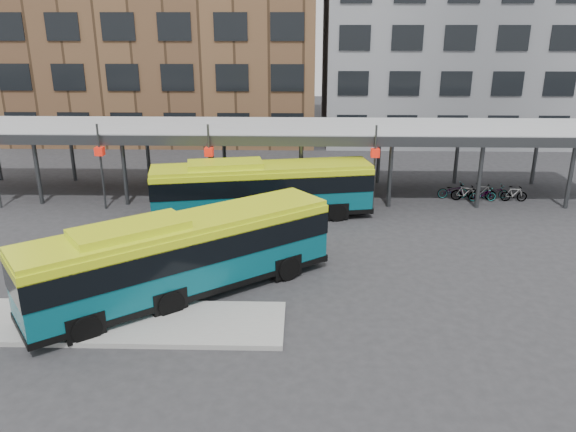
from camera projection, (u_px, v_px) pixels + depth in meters
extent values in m
plane|color=#28282B|center=(249.00, 288.00, 22.30)|extent=(120.00, 120.00, 0.00)
cube|color=gray|center=(84.00, 322.00, 19.58)|extent=(14.00, 3.00, 0.18)
cube|color=#999B9E|center=(268.00, 128.00, 33.25)|extent=(40.00, 6.00, 0.35)
cube|color=#383A3D|center=(264.00, 141.00, 30.47)|extent=(40.00, 0.15, 0.55)
cylinder|color=#383A3D|center=(38.00, 172.00, 31.91)|extent=(0.24, 0.24, 3.80)
cylinder|color=#383A3D|center=(72.00, 152.00, 36.63)|extent=(0.24, 0.24, 3.80)
cylinder|color=#383A3D|center=(125.00, 172.00, 31.79)|extent=(0.24, 0.24, 3.80)
cylinder|color=#383A3D|center=(148.00, 153.00, 36.50)|extent=(0.24, 0.24, 3.80)
cylinder|color=#383A3D|center=(212.00, 173.00, 31.66)|extent=(0.24, 0.24, 3.80)
cylinder|color=#383A3D|center=(224.00, 153.00, 36.38)|extent=(0.24, 0.24, 3.80)
cylinder|color=#383A3D|center=(301.00, 174.00, 31.53)|extent=(0.24, 0.24, 3.80)
cylinder|color=#383A3D|center=(301.00, 154.00, 36.25)|extent=(0.24, 0.24, 3.80)
cylinder|color=#383A3D|center=(390.00, 174.00, 31.41)|extent=(0.24, 0.24, 3.80)
cylinder|color=#383A3D|center=(379.00, 154.00, 36.13)|extent=(0.24, 0.24, 3.80)
cylinder|color=#383A3D|center=(480.00, 175.00, 31.28)|extent=(0.24, 0.24, 3.80)
cylinder|color=#383A3D|center=(457.00, 155.00, 36.00)|extent=(0.24, 0.24, 3.80)
cylinder|color=#383A3D|center=(571.00, 176.00, 31.16)|extent=(0.24, 0.24, 3.80)
cylinder|color=#383A3D|center=(535.00, 155.00, 35.88)|extent=(0.24, 0.24, 3.80)
cylinder|color=#383A3D|center=(101.00, 167.00, 30.89)|extent=(0.12, 0.12, 4.80)
cube|color=red|center=(100.00, 151.00, 30.59)|extent=(0.45, 0.45, 0.45)
cylinder|color=#383A3D|center=(210.00, 168.00, 30.74)|extent=(0.12, 0.12, 4.80)
cube|color=red|center=(209.00, 152.00, 30.44)|extent=(0.45, 0.45, 0.45)
cylinder|color=#383A3D|center=(374.00, 169.00, 30.51)|extent=(0.12, 0.12, 4.80)
cube|color=red|center=(375.00, 153.00, 30.22)|extent=(0.45, 0.45, 0.45)
cube|color=brown|center=(166.00, 9.00, 49.13)|extent=(26.00, 14.00, 22.00)
cube|color=slate|center=(463.00, 21.00, 48.81)|extent=(24.00, 14.00, 20.00)
cube|color=#08505E|center=(184.00, 257.00, 21.21)|extent=(10.99, 9.19, 2.48)
cube|color=black|center=(183.00, 245.00, 21.05)|extent=(11.06, 9.27, 0.94)
cube|color=#C0D215|center=(182.00, 224.00, 20.77)|extent=(10.93, 9.12, 0.20)
cube|color=#C0D215|center=(130.00, 230.00, 19.61)|extent=(4.24, 3.83, 0.35)
cube|color=black|center=(186.00, 284.00, 21.58)|extent=(11.07, 9.28, 0.24)
cylinder|color=black|center=(288.00, 268.00, 22.84)|extent=(0.97, 0.84, 0.99)
cylinder|color=black|center=(256.00, 250.00, 24.69)|extent=(0.97, 0.84, 0.99)
cylinder|color=black|center=(171.00, 304.00, 19.99)|extent=(0.97, 0.84, 0.99)
cylinder|color=black|center=(144.00, 280.00, 21.84)|extent=(0.97, 0.84, 0.99)
cylinder|color=black|center=(86.00, 329.00, 18.34)|extent=(0.97, 0.84, 0.99)
cylinder|color=black|center=(66.00, 301.00, 20.20)|extent=(0.97, 0.84, 0.99)
cube|color=#08505E|center=(262.00, 190.00, 29.72)|extent=(11.72, 4.53, 2.39)
cube|color=black|center=(262.00, 182.00, 29.57)|extent=(11.77, 4.59, 0.91)
cube|color=#C0D215|center=(262.00, 167.00, 29.30)|extent=(11.70, 4.43, 0.19)
cube|color=#C0D215|center=(225.00, 165.00, 28.94)|extent=(4.08, 2.42, 0.33)
cube|color=black|center=(263.00, 210.00, 30.08)|extent=(11.78, 4.59, 0.23)
cylinder|color=black|center=(337.00, 212.00, 29.58)|extent=(0.99, 0.46, 0.96)
cylinder|color=black|center=(327.00, 199.00, 31.75)|extent=(0.99, 0.46, 0.96)
cylinder|color=black|center=(243.00, 217.00, 28.81)|extent=(0.99, 0.46, 0.96)
cylinder|color=black|center=(239.00, 204.00, 30.98)|extent=(0.99, 0.46, 0.96)
cylinder|color=black|center=(187.00, 221.00, 28.36)|extent=(0.99, 0.46, 0.96)
cylinder|color=black|center=(187.00, 206.00, 30.53)|extent=(0.99, 0.46, 0.96)
imported|color=slate|center=(453.00, 191.00, 33.36)|extent=(1.86, 0.75, 0.96)
imported|color=slate|center=(465.00, 193.00, 32.86)|extent=(1.68, 0.81, 0.97)
imported|color=slate|center=(483.00, 194.00, 32.80)|extent=(1.68, 0.73, 0.86)
imported|color=slate|center=(481.00, 192.00, 33.06)|extent=(1.73, 0.90, 1.00)
imported|color=slate|center=(494.00, 192.00, 33.35)|extent=(1.61, 0.59, 0.84)
imported|color=slate|center=(514.00, 194.00, 32.78)|extent=(1.55, 0.49, 0.92)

